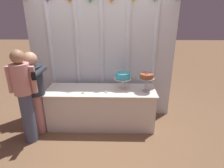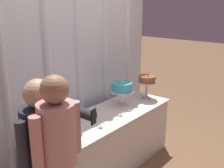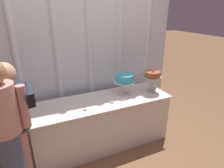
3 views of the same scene
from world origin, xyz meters
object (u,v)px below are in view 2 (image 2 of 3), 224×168
Objects in this scene: cake_display_nearleft at (122,88)px; cake_display_nearright at (147,80)px; guest_man_dark_suit at (59,163)px; cake_table at (106,143)px; tealight_near_left at (120,115)px; tealight_far_left at (100,127)px; guest_girl_blue_dress at (43,156)px; tealight_near_right at (129,110)px.

cake_display_nearright is at bearing -16.41° from cake_display_nearleft.
cake_display_nearleft is 1.68m from guest_man_dark_suit.
cake_table is at bearing 24.30° from guest_man_dark_suit.
tealight_far_left is at bearing -175.22° from tealight_near_left.
guest_girl_blue_dress is at bearing -166.80° from cake_table.
cake_table is 1.35× the size of guest_girl_blue_dress.
guest_man_dark_suit reaches higher than guest_girl_blue_dress.
cake_display_nearright is 0.76m from tealight_near_left.
cake_table is 5.71× the size of cake_display_nearleft.
cake_table is 0.52m from tealight_far_left.
tealight_far_left is at bearing 21.97° from guest_man_dark_suit.
tealight_near_left is at bearing -178.87° from tealight_near_right.
cake_table is at bearing 154.00° from tealight_near_right.
guest_man_dark_suit is (-0.86, -0.35, 0.13)m from tealight_far_left.
tealight_far_left is at bearing 5.92° from guest_girl_blue_dress.
cake_display_nearright is at bearing 7.16° from tealight_near_left.
cake_table is 40.05× the size of tealight_near_left.
guest_man_dark_suit reaches higher than tealight_near_left.
cake_display_nearleft is at bearing 12.24° from guest_girl_blue_dress.
guest_girl_blue_dress is (-1.93, -0.21, -0.19)m from cake_display_nearright.
tealight_near_right is at bearing -170.75° from cake_display_nearright.
cake_display_nearright is (0.41, -0.12, 0.03)m from cake_display_nearleft.
cake_display_nearleft is at bearing 61.04° from tealight_near_right.
cake_display_nearright reaches higher than tealight_far_left.
tealight_near_left is (-0.30, -0.21, -0.23)m from cake_display_nearleft.
cake_display_nearleft is 6.91× the size of tealight_far_left.
cake_display_nearright is at bearing 6.31° from tealight_far_left.
cake_display_nearleft is 0.94× the size of cake_display_nearright.
tealight_near_left is at bearing -54.88° from cake_table.
guest_man_dark_suit is at bearing -163.19° from tealight_near_left.
tealight_near_left is 1.24× the size of tealight_near_right.
tealight_near_left reaches higher than cake_table.
cake_table is 5.35× the size of cake_display_nearright.
cake_table is 0.50m from tealight_near_right.
guest_man_dark_suit is at bearing -165.10° from tealight_near_right.
guest_man_dark_suit is at bearing -166.58° from cake_display_nearright.
cake_display_nearright is 0.24× the size of guest_man_dark_suit.
guest_girl_blue_dress is at bearing -175.04° from tealight_near_right.
cake_display_nearright is at bearing 13.42° from guest_man_dark_suit.
guest_man_dark_suit is (-0.05, -0.26, 0.06)m from guest_girl_blue_dress.
guest_man_dark_suit is at bearing -158.03° from tealight_far_left.
guest_man_dark_suit is at bearing -155.70° from cake_table.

